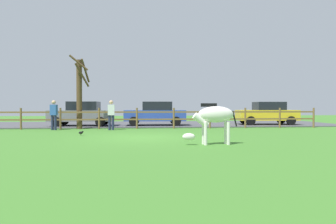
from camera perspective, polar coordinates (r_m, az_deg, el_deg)
ground_plane at (r=13.09m, az=-5.01°, el=-4.68°), size 60.00×60.00×0.00m
parking_asphalt at (r=22.36m, az=-5.18°, el=-2.24°), size 28.00×7.40×0.05m
paddock_fence at (r=18.03m, az=-5.76°, el=-0.89°), size 21.71×0.11×1.22m
bare_tree at (r=18.56m, az=-15.98°, el=3.62°), size 1.07×0.92×4.20m
zebra at (r=10.67m, az=8.38°, el=-1.01°), size 1.94×0.55×1.41m
crow_on_grass at (r=14.43m, az=-15.73°, el=-3.68°), size 0.21×0.10×0.20m
parked_car_grey at (r=20.75m, az=-15.55°, el=-0.26°), size 4.08×2.05×1.56m
parked_car_blue at (r=20.50m, az=-2.32°, el=-0.24°), size 4.07×2.02×1.56m
parked_car_yellow at (r=22.45m, az=17.81°, el=-0.18°), size 4.11×2.11×1.56m
visitor_left_of_tree at (r=17.27m, az=-10.43°, el=-0.29°), size 0.37×0.23×1.64m
visitor_right_of_tree at (r=18.10m, az=-20.31°, el=-0.28°), size 0.40×0.30×1.64m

